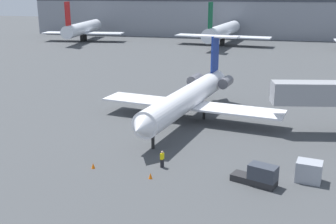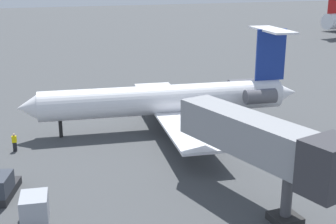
# 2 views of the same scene
# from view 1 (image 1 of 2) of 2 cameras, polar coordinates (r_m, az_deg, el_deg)

# --- Properties ---
(ground_plane) EXTENTS (400.00, 400.00, 0.10)m
(ground_plane) POSITION_cam_1_polar(r_m,az_deg,el_deg) (56.13, 0.52, -0.64)
(ground_plane) COLOR #424447
(regional_jet) EXTENTS (24.59, 28.95, 10.03)m
(regional_jet) POSITION_cam_1_polar(r_m,az_deg,el_deg) (53.62, 3.01, 2.19)
(regional_jet) COLOR white
(regional_jet) RESTS_ON ground_plane
(ground_crew_marshaller) EXTENTS (0.35, 0.45, 1.69)m
(ground_crew_marshaller) POSITION_cam_1_polar(r_m,az_deg,el_deg) (39.93, -0.81, -6.50)
(ground_crew_marshaller) COLOR black
(ground_crew_marshaller) RESTS_ON ground_plane
(baggage_tug_lead) EXTENTS (4.24, 2.66, 1.90)m
(baggage_tug_lead) POSITION_cam_1_polar(r_m,az_deg,el_deg) (37.40, 12.43, -8.60)
(baggage_tug_lead) COLOR #262628
(baggage_tug_lead) RESTS_ON ground_plane
(cargo_container_uld) EXTENTS (2.44, 2.04, 1.88)m
(cargo_container_uld) POSITION_cam_1_polar(r_m,az_deg,el_deg) (39.19, 18.87, -7.77)
(cargo_container_uld) COLOR #999EA8
(cargo_container_uld) RESTS_ON ground_plane
(traffic_cone_near) EXTENTS (0.36, 0.36, 0.55)m
(traffic_cone_near) POSITION_cam_1_polar(r_m,az_deg,el_deg) (40.56, -10.29, -7.30)
(traffic_cone_near) COLOR orange
(traffic_cone_near) RESTS_ON ground_plane
(traffic_cone_mid) EXTENTS (0.36, 0.36, 0.55)m
(traffic_cone_mid) POSITION_cam_1_polar(r_m,az_deg,el_deg) (37.90, -2.44, -8.79)
(traffic_cone_mid) COLOR orange
(traffic_cone_mid) RESTS_ON ground_plane
(terminal_building) EXTENTS (157.14, 21.64, 13.97)m
(terminal_building) POSITION_cam_1_polar(r_m,az_deg,el_deg) (160.31, 10.11, 12.78)
(terminal_building) COLOR gray
(terminal_building) RESTS_ON ground_plane
(parked_airliner_west_end) EXTENTS (27.48, 32.25, 13.33)m
(parked_airliner_west_end) POSITION_cam_1_polar(r_m,az_deg,el_deg) (143.78, -11.68, 11.21)
(parked_airliner_west_end) COLOR silver
(parked_airliner_west_end) RESTS_ON ground_plane
(parked_airliner_west_mid) EXTENTS (30.02, 35.44, 13.52)m
(parked_airliner_west_mid) POSITION_cam_1_polar(r_m,az_deg,el_deg) (131.21, 7.53, 10.98)
(parked_airliner_west_mid) COLOR silver
(parked_airliner_west_mid) RESTS_ON ground_plane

